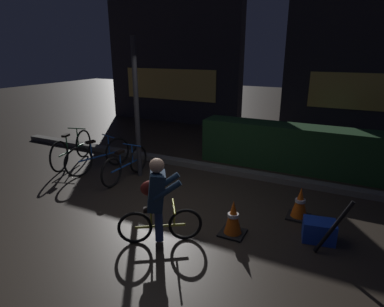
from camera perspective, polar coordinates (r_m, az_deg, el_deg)
name	(u,v)px	position (r m, az deg, el deg)	size (l,w,h in m)	color
ground_plane	(165,213)	(5.45, -4.80, -10.50)	(40.00, 40.00, 0.00)	#2D261E
sidewalk_curb	(216,168)	(7.22, 4.30, -2.64)	(12.00, 0.24, 0.12)	#56544F
hedge_row	(308,149)	(7.50, 19.90, 0.68)	(4.80, 0.70, 1.01)	#19381C
storefront_left	(173,62)	(12.21, -3.47, 15.96)	(5.27, 0.54, 4.38)	#262328
street_post	(137,110)	(6.66, -9.82, 7.63)	(0.10, 0.10, 2.86)	#2D2D33
parked_bike_leftmost	(72,149)	(8.07, -20.59, 0.74)	(0.56, 1.70, 0.81)	black
parked_bike_left_mid	(99,156)	(7.43, -16.26, -0.40)	(0.54, 1.60, 0.76)	black
parked_bike_center_left	(126,165)	(6.80, -11.76, -1.99)	(0.46, 1.51, 0.70)	black
traffic_cone_near	(233,218)	(4.79, 7.33, -11.38)	(0.36, 0.36, 0.54)	black
traffic_cone_far	(300,203)	(5.46, 18.67, -8.43)	(0.36, 0.36, 0.53)	black
blue_crate	(319,231)	(5.00, 21.68, -12.65)	(0.44, 0.32, 0.30)	#193DB7
cyclist	(158,200)	(4.46, -6.16, -8.29)	(1.01, 0.70, 1.25)	black
closed_umbrella	(334,227)	(4.67, 23.92, -11.92)	(0.05, 0.05, 0.85)	black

